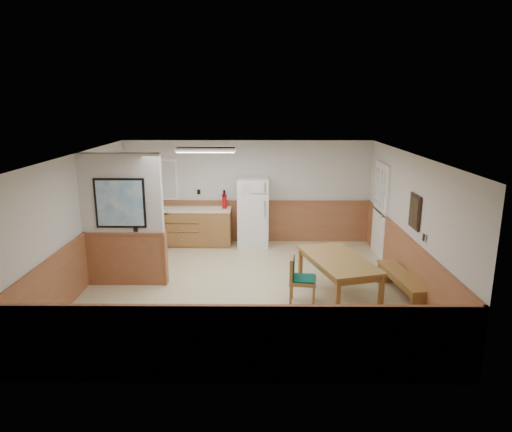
{
  "coord_description": "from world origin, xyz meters",
  "views": [
    {
      "loc": [
        0.28,
        -7.96,
        3.38
      ],
      "look_at": [
        0.22,
        0.4,
        1.29
      ],
      "focal_mm": 32.0,
      "sensor_mm": 36.0,
      "label": 1
    }
  ],
  "objects_px": {
    "fire_extinguisher": "(224,200)",
    "soap_bottle": "(150,204)",
    "dining_chair": "(298,276)",
    "refrigerator": "(252,212)",
    "dining_table": "(338,263)",
    "dining_bench": "(402,280)"
  },
  "relations": [
    {
      "from": "refrigerator",
      "to": "dining_table",
      "type": "relative_size",
      "value": 0.85
    },
    {
      "from": "refrigerator",
      "to": "fire_extinguisher",
      "type": "distance_m",
      "value": 0.73
    },
    {
      "from": "fire_extinguisher",
      "to": "soap_bottle",
      "type": "xyz_separation_m",
      "value": [
        -1.78,
        -0.06,
        -0.09
      ]
    },
    {
      "from": "refrigerator",
      "to": "fire_extinguisher",
      "type": "xyz_separation_m",
      "value": [
        -0.67,
        0.09,
        0.27
      ]
    },
    {
      "from": "dining_chair",
      "to": "fire_extinguisher",
      "type": "height_order",
      "value": "fire_extinguisher"
    },
    {
      "from": "dining_chair",
      "to": "fire_extinguisher",
      "type": "distance_m",
      "value": 3.75
    },
    {
      "from": "refrigerator",
      "to": "soap_bottle",
      "type": "xyz_separation_m",
      "value": [
        -2.46,
        0.02,
        0.18
      ]
    },
    {
      "from": "soap_bottle",
      "to": "refrigerator",
      "type": "bearing_deg",
      "value": -0.57
    },
    {
      "from": "dining_chair",
      "to": "soap_bottle",
      "type": "height_order",
      "value": "soap_bottle"
    },
    {
      "from": "dining_bench",
      "to": "fire_extinguisher",
      "type": "bearing_deg",
      "value": 130.07
    },
    {
      "from": "fire_extinguisher",
      "to": "soap_bottle",
      "type": "distance_m",
      "value": 1.79
    },
    {
      "from": "dining_chair",
      "to": "dining_table",
      "type": "bearing_deg",
      "value": 23.93
    },
    {
      "from": "soap_bottle",
      "to": "fire_extinguisher",
      "type": "bearing_deg",
      "value": 1.96
    },
    {
      "from": "dining_table",
      "to": "fire_extinguisher",
      "type": "relative_size",
      "value": 4.37
    },
    {
      "from": "dining_bench",
      "to": "soap_bottle",
      "type": "height_order",
      "value": "soap_bottle"
    },
    {
      "from": "dining_chair",
      "to": "fire_extinguisher",
      "type": "xyz_separation_m",
      "value": [
        -1.5,
        3.38,
        0.6
      ]
    },
    {
      "from": "dining_bench",
      "to": "soap_bottle",
      "type": "relative_size",
      "value": 7.35
    },
    {
      "from": "dining_chair",
      "to": "soap_bottle",
      "type": "xyz_separation_m",
      "value": [
        -3.28,
        3.32,
        0.51
      ]
    },
    {
      "from": "refrigerator",
      "to": "dining_table",
      "type": "bearing_deg",
      "value": -65.71
    },
    {
      "from": "refrigerator",
      "to": "dining_bench",
      "type": "xyz_separation_m",
      "value": [
        2.68,
        -3.07,
        -0.48
      ]
    },
    {
      "from": "refrigerator",
      "to": "dining_chair",
      "type": "distance_m",
      "value": 3.41
    },
    {
      "from": "refrigerator",
      "to": "fire_extinguisher",
      "type": "relative_size",
      "value": 3.72
    }
  ]
}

